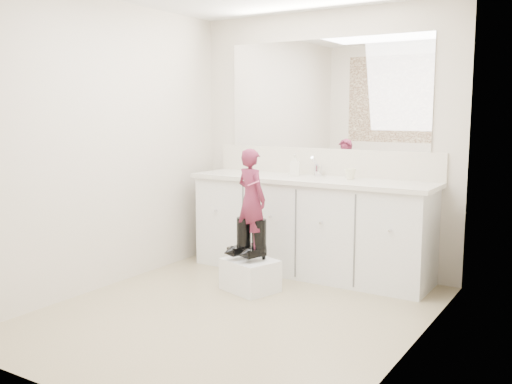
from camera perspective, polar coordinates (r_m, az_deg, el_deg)
The scene contains 18 objects.
floor at distance 4.34m, azimuth -2.11°, elevation -11.94°, with size 3.00×3.00×0.00m, color #807253.
wall_back at distance 5.39m, azimuth 6.83°, elevation 5.00°, with size 2.60×2.60×0.00m, color beige.
wall_front at distance 2.97m, azimuth -18.67°, elevation 2.13°, with size 2.60×2.60×0.00m, color beige.
wall_left at distance 4.94m, azimuth -14.82°, elevation 4.50°, with size 3.00×3.00×0.00m, color beige.
wall_right at distance 3.53m, azimuth 15.58°, elevation 3.13°, with size 3.00×3.00×0.00m, color beige.
vanity_cabinet at distance 5.25m, azimuth 5.40°, elevation -3.61°, with size 2.20×0.55×0.85m, color silver.
countertop at distance 5.16m, azimuth 5.39°, elevation 1.20°, with size 2.28×0.58×0.04m, color beige.
backsplash at distance 5.39m, azimuth 6.73°, elevation 3.03°, with size 2.28×0.03×0.25m, color beige.
mirror at distance 5.38m, azimuth 6.85°, elevation 9.68°, with size 2.00×0.02×1.00m, color white.
dot_panel at distance 2.97m, azimuth -18.92°, elevation 10.81°, with size 2.00×0.01×1.20m, color #472819.
faucet at distance 5.30m, azimuth 6.20°, elevation 2.13°, with size 0.08×0.08×0.10m, color silver.
cup at distance 5.09m, azimuth 9.40°, elevation 1.81°, with size 0.10×0.10×0.10m, color #F0E9C0.
soap_bottle at distance 5.31m, azimuth 3.90°, elevation 2.70°, with size 0.09×0.09×0.20m, color silver.
step_stool at distance 4.80m, azimuth -0.59°, elevation -8.30°, with size 0.41×0.34×0.26m, color white.
boot_left at distance 4.78m, azimuth -1.22°, elevation -4.60°, with size 0.13×0.23×0.34m, color black, non-canonical shape.
boot_right at distance 4.70m, azimuth 0.31°, elevation -4.81°, with size 0.13×0.23×0.34m, color black, non-canonical shape.
toddler at distance 4.67m, azimuth -0.47°, elevation -0.66°, with size 0.30×0.20×0.82m, color #A23156.
toothbrush at distance 4.55m, azimuth -0.27°, elevation 0.87°, with size 0.01×0.01×0.14m, color pink.
Camera 1 is at (2.29, -3.37, 1.49)m, focal length 40.00 mm.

